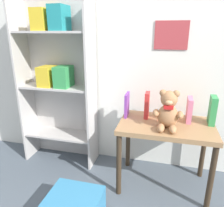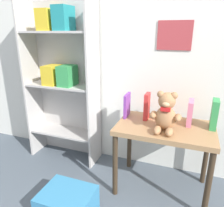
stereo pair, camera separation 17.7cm
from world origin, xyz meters
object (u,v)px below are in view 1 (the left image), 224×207
(display_table, at_px, (166,133))
(book_standing_purple, at_px, (127,105))
(book_standing_orange, at_px, (168,106))
(book_standing_green, at_px, (212,110))
(teddy_bear, at_px, (168,111))
(book_standing_red, at_px, (147,105))
(book_standing_pink, at_px, (189,110))
(bookshelf_side, at_px, (58,75))

(display_table, xyz_separation_m, book_standing_purple, (-0.32, 0.09, 0.17))
(book_standing_orange, bearing_deg, book_standing_green, -1.76)
(teddy_bear, relative_size, book_standing_purple, 1.48)
(teddy_bear, bearing_deg, book_standing_purple, 153.90)
(teddy_bear, xyz_separation_m, book_standing_purple, (-0.33, 0.16, -0.03))
(display_table, height_order, book_standing_green, book_standing_green)
(book_standing_red, height_order, book_standing_pink, book_standing_red)
(display_table, relative_size, book_standing_pink, 3.80)
(book_standing_red, xyz_separation_m, book_standing_orange, (0.16, 0.01, 0.00))
(book_standing_red, relative_size, book_standing_green, 0.99)
(teddy_bear, relative_size, book_standing_red, 1.34)
(book_standing_orange, bearing_deg, teddy_bear, -88.81)
(display_table, height_order, book_standing_purple, book_standing_purple)
(display_table, xyz_separation_m, teddy_bear, (0.00, -0.07, 0.21))
(bookshelf_side, height_order, book_standing_orange, bookshelf_side)
(book_standing_pink, height_order, book_standing_green, book_standing_green)
(book_standing_purple, relative_size, book_standing_orange, 0.87)
(display_table, bearing_deg, book_standing_green, 14.64)
(teddy_bear, bearing_deg, book_standing_green, 26.07)
(teddy_bear, distance_m, book_standing_purple, 0.37)
(teddy_bear, bearing_deg, bookshelf_side, 164.92)
(book_standing_red, xyz_separation_m, book_standing_green, (0.49, -0.00, 0.00))
(book_standing_red, height_order, book_standing_orange, book_standing_orange)
(book_standing_purple, relative_size, book_standing_green, 0.89)
(book_standing_red, height_order, book_standing_green, book_standing_green)
(display_table, relative_size, book_standing_purple, 3.72)
(bookshelf_side, bearing_deg, book_standing_purple, -9.07)
(display_table, height_order, teddy_bear, teddy_bear)
(book_standing_pink, bearing_deg, bookshelf_side, 176.27)
(teddy_bear, height_order, book_standing_purple, teddy_bear)
(book_standing_red, bearing_deg, book_standing_green, -0.48)
(book_standing_purple, bearing_deg, book_standing_green, -1.45)
(book_standing_orange, bearing_deg, display_table, -89.79)
(book_standing_orange, height_order, book_standing_green, book_standing_orange)
(bookshelf_side, height_order, book_standing_pink, bookshelf_side)
(book_standing_red, bearing_deg, bookshelf_side, 172.86)
(display_table, distance_m, book_standing_red, 0.26)
(teddy_bear, distance_m, book_standing_orange, 0.17)
(book_standing_pink, bearing_deg, book_standing_red, -177.46)
(display_table, distance_m, book_standing_orange, 0.21)
(display_table, distance_m, book_standing_purple, 0.38)
(display_table, height_order, book_standing_red, book_standing_red)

